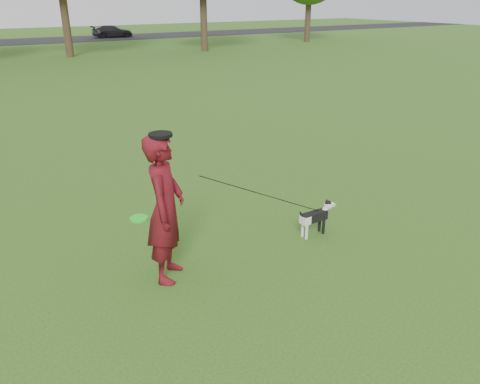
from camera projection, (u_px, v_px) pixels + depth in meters
ground at (214, 240)px, 7.52m from camera, size 120.00×120.00×0.00m
man at (165, 209)px, 6.17m from camera, size 0.84×0.90×2.06m
dog at (317, 215)px, 7.58m from camera, size 0.75×0.15×0.57m
car_right at (112, 31)px, 44.04m from camera, size 3.85×1.82×1.08m
man_held_items at (263, 194)px, 6.87m from camera, size 3.17×0.36×1.68m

